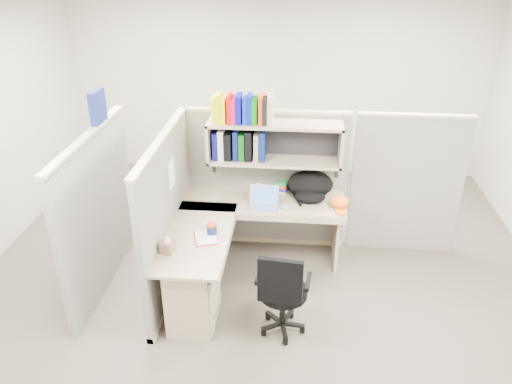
# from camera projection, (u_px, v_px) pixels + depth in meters

# --- Properties ---
(ground) EXTENTS (6.00, 6.00, 0.00)m
(ground) POSITION_uv_depth(u_px,v_px,m) (259.00, 287.00, 5.18)
(ground) COLOR #39332C
(ground) RESTS_ON ground
(room_shell) EXTENTS (6.00, 6.00, 6.00)m
(room_shell) POSITION_uv_depth(u_px,v_px,m) (259.00, 142.00, 4.45)
(room_shell) COLOR #B1ADA0
(room_shell) RESTS_ON ground
(cubicle) EXTENTS (3.79, 1.84, 1.95)m
(cubicle) POSITION_uv_depth(u_px,v_px,m) (228.00, 189.00, 5.20)
(cubicle) COLOR slate
(cubicle) RESTS_ON ground
(desk) EXTENTS (1.74, 1.75, 0.73)m
(desk) POSITION_uv_depth(u_px,v_px,m) (214.00, 267.00, 4.76)
(desk) COLOR gray
(desk) RESTS_ON ground
(laptop) EXTENTS (0.31, 0.31, 0.22)m
(laptop) POSITION_uv_depth(u_px,v_px,m) (263.00, 199.00, 5.15)
(laptop) COLOR silver
(laptop) RESTS_ON desk
(backpack) EXTENTS (0.50, 0.39, 0.29)m
(backpack) POSITION_uv_depth(u_px,v_px,m) (310.00, 187.00, 5.32)
(backpack) COLOR black
(backpack) RESTS_ON desk
(orange_cap) EXTENTS (0.23, 0.26, 0.11)m
(orange_cap) POSITION_uv_depth(u_px,v_px,m) (340.00, 202.00, 5.20)
(orange_cap) COLOR orange
(orange_cap) RESTS_ON desk
(snack_canister) EXTENTS (0.10, 0.10, 0.10)m
(snack_canister) POSITION_uv_depth(u_px,v_px,m) (212.00, 228.00, 4.73)
(snack_canister) COLOR #0D1D51
(snack_canister) RESTS_ON desk
(tissue_box) EXTENTS (0.13, 0.13, 0.18)m
(tissue_box) POSITION_uv_depth(u_px,v_px,m) (167.00, 244.00, 4.43)
(tissue_box) COLOR #916A52
(tissue_box) RESTS_ON desk
(mouse) EXTENTS (0.10, 0.08, 0.03)m
(mouse) POSITION_uv_depth(u_px,v_px,m) (286.00, 208.00, 5.17)
(mouse) COLOR #8BA3C6
(mouse) RESTS_ON desk
(paper_cup) EXTENTS (0.09, 0.09, 0.11)m
(paper_cup) POSITION_uv_depth(u_px,v_px,m) (259.00, 189.00, 5.47)
(paper_cup) COLOR white
(paper_cup) RESTS_ON desk
(book_stack) EXTENTS (0.24, 0.28, 0.11)m
(book_stack) POSITION_uv_depth(u_px,v_px,m) (283.00, 185.00, 5.55)
(book_stack) COLOR gray
(book_stack) RESTS_ON desk
(loose_paper) EXTENTS (0.26, 0.30, 0.00)m
(loose_paper) POSITION_uv_depth(u_px,v_px,m) (206.00, 237.00, 4.69)
(loose_paper) COLOR white
(loose_paper) RESTS_ON desk
(task_chair) EXTENTS (0.50, 0.46, 0.92)m
(task_chair) POSITION_uv_depth(u_px,v_px,m) (282.00, 305.00, 4.44)
(task_chair) COLOR black
(task_chair) RESTS_ON ground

